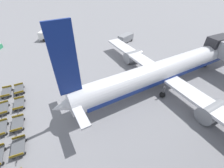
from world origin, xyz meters
TOP-DOWN VIEW (x-y plane):
  - ground_plane at (0.00, 0.00)m, footprint 500.00×500.00m
  - airplane at (12.70, -0.73)m, footprint 35.74×40.44m
  - fuel_tanker_secondary at (-18.50, -11.12)m, footprint 7.91×9.17m
  - service_van at (-7.09, 5.06)m, footprint 3.38×5.15m
  - baggage_dolly_row_near_col_a at (0.51, -25.79)m, footprint 3.32×1.90m
  - baggage_dolly_row_near_col_b at (4.51, -26.50)m, footprint 3.30×1.77m
  - baggage_dolly_row_near_col_c at (8.41, -26.94)m, footprint 3.32×1.83m
  - baggage_dolly_row_mid_a_col_a at (0.83, -23.86)m, footprint 3.30×1.74m
  - baggage_dolly_row_mid_a_col_b at (4.72, -24.31)m, footprint 3.32×1.86m
  - baggage_dolly_row_mid_a_col_c at (8.75, -24.95)m, footprint 3.32×1.90m
  - baggage_dolly_row_mid_a_col_d at (12.50, -25.29)m, footprint 3.33×1.91m

SIDE VIEW (x-z plane):
  - ground_plane at x=0.00m, z-range 0.00..0.00m
  - baggage_dolly_row_near_col_a at x=0.51m, z-range 0.00..0.92m
  - baggage_dolly_row_near_col_b at x=4.51m, z-range 0.00..0.92m
  - baggage_dolly_row_near_col_c at x=8.41m, z-range 0.00..0.92m
  - baggage_dolly_row_mid_a_col_a at x=0.83m, z-range 0.00..0.92m
  - baggage_dolly_row_mid_a_col_b at x=4.72m, z-range 0.00..0.92m
  - baggage_dolly_row_mid_a_col_c at x=8.75m, z-range 0.00..0.92m
  - baggage_dolly_row_mid_a_col_d at x=12.50m, z-range 0.00..0.92m
  - service_van at x=-7.09m, z-range 0.10..2.22m
  - fuel_tanker_secondary at x=-18.50m, z-range -0.25..2.76m
  - airplane at x=12.70m, z-range -3.83..9.71m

